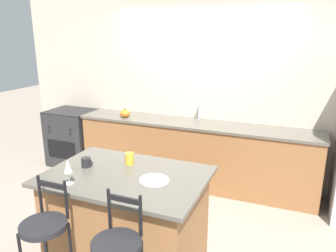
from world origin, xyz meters
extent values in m
plane|color=gray|center=(0.00, 0.00, 0.00)|extent=(18.00, 18.00, 0.00)
cube|color=beige|center=(0.00, 0.64, 1.35)|extent=(6.00, 0.07, 2.70)
cube|color=#936038|center=(0.00, 0.35, 0.45)|extent=(3.40, 0.58, 0.90)
cube|color=#5B564C|center=(0.00, 0.35, 0.92)|extent=(3.43, 0.62, 0.03)
cube|color=black|center=(0.00, 0.35, 0.93)|extent=(0.56, 0.32, 0.01)
cylinder|color=#ADAFB5|center=(0.00, 0.54, 1.04)|extent=(0.02, 0.02, 0.22)
cylinder|color=#ADAFB5|center=(0.00, 0.48, 1.14)|extent=(0.02, 0.12, 0.02)
cube|color=#936038|center=(-0.03, -1.56, 0.45)|extent=(1.32, 0.87, 0.89)
cube|color=#5B564C|center=(-0.03, -1.56, 0.91)|extent=(1.44, 0.99, 0.03)
cube|color=#28282B|center=(-2.11, 0.31, 0.45)|extent=(0.73, 0.61, 0.91)
cube|color=black|center=(-2.11, 0.00, 0.34)|extent=(0.53, 0.01, 0.29)
cube|color=black|center=(-2.11, 0.31, 0.91)|extent=(0.73, 0.61, 0.02)
cylinder|color=black|center=(-2.31, -0.01, 0.71)|extent=(0.03, 0.02, 0.03)
cylinder|color=black|center=(-1.90, -0.01, 0.71)|extent=(0.03, 0.02, 0.03)
cylinder|color=black|center=(-2.31, -0.01, 0.63)|extent=(0.03, 0.02, 0.03)
cylinder|color=black|center=(-1.90, -0.01, 0.63)|extent=(0.03, 0.02, 0.03)
cylinder|color=#232326|center=(-0.35, -2.27, 0.75)|extent=(0.35, 0.35, 0.04)
cylinder|color=black|center=(-0.47, -2.14, 0.93)|extent=(0.02, 0.02, 0.32)
cylinder|color=black|center=(-0.22, -2.14, 0.93)|extent=(0.02, 0.02, 0.32)
cube|color=black|center=(-0.35, -2.14, 1.03)|extent=(0.25, 0.02, 0.04)
cylinder|color=#232326|center=(0.28, -2.25, 0.75)|extent=(0.35, 0.35, 0.04)
cylinder|color=black|center=(0.15, -2.13, 0.93)|extent=(0.02, 0.02, 0.32)
cylinder|color=black|center=(0.41, -2.13, 0.93)|extent=(0.02, 0.02, 0.32)
cube|color=black|center=(0.28, -2.13, 1.03)|extent=(0.25, 0.02, 0.04)
cylinder|color=beige|center=(0.26, -1.58, 0.93)|extent=(0.26, 0.26, 0.01)
torus|color=beige|center=(0.26, -1.58, 0.94)|extent=(0.25, 0.25, 0.01)
cylinder|color=white|center=(-0.38, -1.90, 0.93)|extent=(0.07, 0.07, 0.00)
cylinder|color=white|center=(-0.38, -1.90, 0.98)|extent=(0.01, 0.01, 0.10)
cone|color=white|center=(-0.38, -1.90, 1.09)|extent=(0.07, 0.07, 0.12)
cylinder|color=#232326|center=(-0.46, -1.55, 0.97)|extent=(0.09, 0.09, 0.09)
torus|color=#232326|center=(-0.42, -1.55, 0.98)|extent=(0.06, 0.01, 0.06)
cylinder|color=gold|center=(-0.11, -1.34, 0.99)|extent=(0.08, 0.08, 0.11)
ellipsoid|color=orange|center=(-1.04, 0.22, 0.99)|extent=(0.15, 0.15, 0.11)
cylinder|color=brown|center=(-1.04, 0.22, 1.06)|extent=(0.02, 0.02, 0.02)
camera|label=1|loc=(1.34, -3.91, 2.15)|focal=35.00mm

